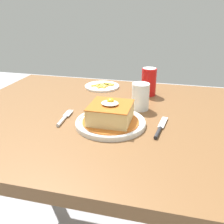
# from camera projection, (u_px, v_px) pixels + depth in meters

# --- Properties ---
(dining_table) EXTENTS (1.30, 0.90, 0.75)m
(dining_table) POSITION_uv_depth(u_px,v_px,m) (124.00, 141.00, 1.00)
(dining_table) COLOR brown
(dining_table) RESTS_ON ground_plane
(main_plate) EXTENTS (0.24, 0.24, 0.02)m
(main_plate) POSITION_uv_depth(u_px,v_px,m) (111.00, 122.00, 0.88)
(main_plate) COLOR white
(main_plate) RESTS_ON dining_table
(sandwich_meal) EXTENTS (0.20, 0.20, 0.09)m
(sandwich_meal) POSITION_uv_depth(u_px,v_px,m) (111.00, 114.00, 0.87)
(sandwich_meal) COLOR #B75B1E
(sandwich_meal) RESTS_ON main_plate
(fork) EXTENTS (0.03, 0.14, 0.01)m
(fork) POSITION_uv_depth(u_px,v_px,m) (64.00, 119.00, 0.92)
(fork) COLOR silver
(fork) RESTS_ON dining_table
(knife) EXTENTS (0.04, 0.17, 0.01)m
(knife) POSITION_uv_depth(u_px,v_px,m) (159.00, 130.00, 0.84)
(knife) COLOR #262628
(knife) RESTS_ON dining_table
(soda_can) EXTENTS (0.07, 0.07, 0.12)m
(soda_can) POSITION_uv_depth(u_px,v_px,m) (149.00, 82.00, 1.15)
(soda_can) COLOR red
(soda_can) RESTS_ON dining_table
(drinking_glass) EXTENTS (0.07, 0.07, 0.10)m
(drinking_glass) POSITION_uv_depth(u_px,v_px,m) (140.00, 98.00, 1.00)
(drinking_glass) COLOR silver
(drinking_glass) RESTS_ON dining_table
(side_plate_fries) EXTENTS (0.17, 0.17, 0.02)m
(side_plate_fries) POSITION_uv_depth(u_px,v_px,m) (102.00, 86.00, 1.27)
(side_plate_fries) COLOR white
(side_plate_fries) RESTS_ON dining_table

